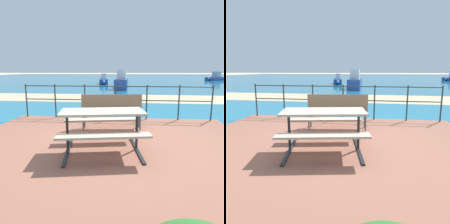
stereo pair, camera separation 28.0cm
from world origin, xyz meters
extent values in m
plane|color=beige|center=(0.00, 0.00, 0.00)|extent=(240.00, 240.00, 0.00)
cube|color=#935B47|center=(0.00, 0.00, 0.03)|extent=(6.40, 5.20, 0.06)
cube|color=teal|center=(0.00, 40.00, 0.01)|extent=(90.00, 90.00, 0.01)
cube|color=tan|center=(0.00, 8.00, 0.01)|extent=(54.03, 4.13, 0.01)
cube|color=tan|center=(-0.01, -0.36, 0.82)|extent=(1.67, 0.99, 0.04)
cube|color=tan|center=(0.09, -0.94, 0.53)|extent=(1.58, 0.54, 0.04)
cube|color=tan|center=(-0.12, 0.23, 0.53)|extent=(1.58, 0.54, 0.04)
cylinder|color=#1E2328|center=(-0.66, -0.47, 0.44)|extent=(0.06, 0.06, 0.76)
cube|color=#1E2328|center=(-0.66, -0.47, 0.07)|extent=(0.32, 1.44, 0.03)
cylinder|color=#1E2328|center=(0.64, -0.24, 0.44)|extent=(0.06, 0.06, 0.76)
cube|color=#1E2328|center=(0.64, -0.24, 0.07)|extent=(0.32, 1.44, 0.03)
cube|color=#7A6047|center=(0.00, 1.22, 0.48)|extent=(1.65, 0.56, 0.04)
cube|color=#7A6047|center=(-0.01, 1.40, 0.73)|extent=(1.62, 0.23, 0.46)
cylinder|color=#4C5156|center=(-0.71, 0.99, 0.27)|extent=(0.04, 0.04, 0.42)
cylinder|color=#4C5156|center=(-0.74, 1.29, 0.27)|extent=(0.04, 0.04, 0.42)
cylinder|color=#4C5156|center=(0.75, 1.14, 0.27)|extent=(0.04, 0.04, 0.42)
cylinder|color=#4C5156|center=(0.72, 1.44, 0.27)|extent=(0.04, 0.04, 0.42)
cylinder|color=#2D3833|center=(-2.95, 2.45, 0.60)|extent=(0.04, 0.04, 1.08)
cylinder|color=#2D3833|center=(-1.97, 2.45, 0.60)|extent=(0.04, 0.04, 1.08)
cylinder|color=#2D3833|center=(-0.98, 2.45, 0.60)|extent=(0.04, 0.04, 1.08)
cylinder|color=#2D3833|center=(0.00, 2.45, 0.60)|extent=(0.04, 0.04, 1.08)
cylinder|color=#2D3833|center=(0.98, 2.45, 0.60)|extent=(0.04, 0.04, 1.08)
cylinder|color=#2D3833|center=(1.97, 2.45, 0.60)|extent=(0.04, 0.04, 1.08)
cylinder|color=#2D3833|center=(2.95, 2.45, 0.60)|extent=(0.04, 0.04, 1.08)
cylinder|color=#2D3833|center=(0.00, 2.45, 1.09)|extent=(5.90, 0.03, 0.03)
cylinder|color=#2D3833|center=(0.00, 2.45, 0.66)|extent=(5.90, 0.03, 0.03)
cube|color=#2D478C|center=(-3.02, 21.59, 0.30)|extent=(1.57, 4.88, 0.58)
cube|color=silver|center=(-3.07, 21.95, 0.89)|extent=(0.72, 1.44, 0.61)
cone|color=#2D478C|center=(-2.66, 18.97, 0.30)|extent=(0.58, 0.57, 0.52)
cube|color=#2D478C|center=(-0.46, 14.79, 0.43)|extent=(1.04, 4.54, 0.84)
cube|color=silver|center=(-0.46, 14.45, 1.27)|extent=(0.75, 1.57, 0.84)
cone|color=#2D478C|center=(-0.47, 17.31, 0.43)|extent=(0.76, 0.50, 0.76)
cube|color=#2D478C|center=(13.43, 31.32, 0.27)|extent=(3.72, 3.64, 0.51)
cube|color=#A5A8AD|center=(13.63, 31.51, 0.96)|extent=(1.53, 1.52, 0.87)
cone|color=#2D478C|center=(11.90, 29.87, 0.27)|extent=(0.68, 0.68, 0.46)
camera|label=1|loc=(0.56, -4.25, 1.59)|focal=34.35mm
camera|label=2|loc=(0.83, -4.22, 1.59)|focal=34.35mm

